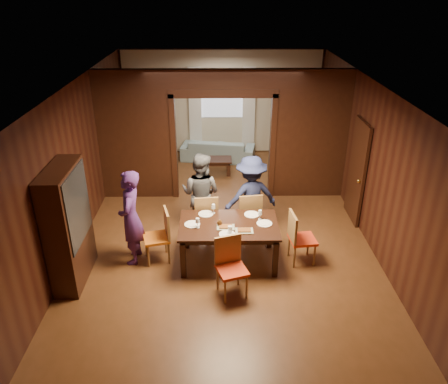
{
  "coord_description": "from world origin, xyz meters",
  "views": [
    {
      "loc": [
        -0.11,
        -7.58,
        4.56
      ],
      "look_at": [
        -0.01,
        -0.4,
        1.05
      ],
      "focal_mm": 35.0,
      "sensor_mm": 36.0,
      "label": 1
    }
  ],
  "objects_px": {
    "person_navy": "(251,196)",
    "chair_far_l": "(206,216)",
    "person_purple": "(131,218)",
    "dining_table": "(229,243)",
    "person_grey": "(201,194)",
    "hutch": "(68,226)",
    "coffee_table": "(216,166)",
    "chair_left": "(156,236)",
    "chair_right": "(303,238)",
    "chair_near": "(232,269)",
    "sofa": "(218,149)",
    "chair_far_r": "(248,214)"
  },
  "relations": [
    {
      "from": "person_grey",
      "to": "dining_table",
      "type": "xyz_separation_m",
      "value": [
        0.52,
        -1.07,
        -0.44
      ]
    },
    {
      "from": "person_purple",
      "to": "chair_right",
      "type": "relative_size",
      "value": 1.78
    },
    {
      "from": "person_grey",
      "to": "hutch",
      "type": "bearing_deg",
      "value": 57.49
    },
    {
      "from": "chair_right",
      "to": "chair_near",
      "type": "bearing_deg",
      "value": 118.2
    },
    {
      "from": "sofa",
      "to": "person_grey",
      "type": "bearing_deg",
      "value": 94.22
    },
    {
      "from": "chair_right",
      "to": "chair_near",
      "type": "xyz_separation_m",
      "value": [
        -1.27,
        -0.89,
        0.0
      ]
    },
    {
      "from": "chair_far_l",
      "to": "person_grey",
      "type": "bearing_deg",
      "value": -76.29
    },
    {
      "from": "person_navy",
      "to": "chair_far_l",
      "type": "xyz_separation_m",
      "value": [
        -0.87,
        -0.15,
        -0.33
      ]
    },
    {
      "from": "coffee_table",
      "to": "chair_far_l",
      "type": "relative_size",
      "value": 0.82
    },
    {
      "from": "chair_right",
      "to": "person_grey",
      "type": "bearing_deg",
      "value": 52.29
    },
    {
      "from": "person_grey",
      "to": "chair_far_l",
      "type": "bearing_deg",
      "value": 131.84
    },
    {
      "from": "person_navy",
      "to": "coffee_table",
      "type": "xyz_separation_m",
      "value": [
        -0.68,
        2.99,
        -0.62
      ]
    },
    {
      "from": "coffee_table",
      "to": "hutch",
      "type": "distance_m",
      "value": 5.03
    },
    {
      "from": "person_grey",
      "to": "person_purple",
      "type": "bearing_deg",
      "value": 62.13
    },
    {
      "from": "coffee_table",
      "to": "chair_near",
      "type": "xyz_separation_m",
      "value": [
        0.26,
        -4.85,
        0.28
      ]
    },
    {
      "from": "chair_left",
      "to": "hutch",
      "type": "relative_size",
      "value": 0.48
    },
    {
      "from": "coffee_table",
      "to": "dining_table",
      "type": "bearing_deg",
      "value": -86.63
    },
    {
      "from": "chair_left",
      "to": "hutch",
      "type": "bearing_deg",
      "value": -84.01
    },
    {
      "from": "person_grey",
      "to": "chair_right",
      "type": "relative_size",
      "value": 1.7
    },
    {
      "from": "chair_far_l",
      "to": "person_purple",
      "type": "bearing_deg",
      "value": 23.44
    },
    {
      "from": "dining_table",
      "to": "chair_far_r",
      "type": "xyz_separation_m",
      "value": [
        0.4,
        0.87,
        0.1
      ]
    },
    {
      "from": "chair_far_r",
      "to": "person_grey",
      "type": "bearing_deg",
      "value": -20.28
    },
    {
      "from": "coffee_table",
      "to": "chair_right",
      "type": "distance_m",
      "value": 4.25
    },
    {
      "from": "sofa",
      "to": "chair_near",
      "type": "height_order",
      "value": "chair_near"
    },
    {
      "from": "person_grey",
      "to": "dining_table",
      "type": "relative_size",
      "value": 0.97
    },
    {
      "from": "person_purple",
      "to": "dining_table",
      "type": "height_order",
      "value": "person_purple"
    },
    {
      "from": "coffee_table",
      "to": "chair_far_l",
      "type": "height_order",
      "value": "chair_far_l"
    },
    {
      "from": "person_purple",
      "to": "dining_table",
      "type": "xyz_separation_m",
      "value": [
        1.69,
        -0.07,
        -0.48
      ]
    },
    {
      "from": "dining_table",
      "to": "chair_far_r",
      "type": "bearing_deg",
      "value": 65.4
    },
    {
      "from": "coffee_table",
      "to": "chair_far_r",
      "type": "xyz_separation_m",
      "value": [
        0.63,
        -3.07,
        0.28
      ]
    },
    {
      "from": "coffee_table",
      "to": "chair_left",
      "type": "height_order",
      "value": "chair_left"
    },
    {
      "from": "person_navy",
      "to": "hutch",
      "type": "distance_m",
      "value": 3.34
    },
    {
      "from": "person_navy",
      "to": "chair_far_l",
      "type": "height_order",
      "value": "person_navy"
    },
    {
      "from": "chair_left",
      "to": "person_purple",
      "type": "bearing_deg",
      "value": -105.17
    },
    {
      "from": "person_grey",
      "to": "sofa",
      "type": "xyz_separation_m",
      "value": [
        0.34,
        3.85,
        -0.53
      ]
    },
    {
      "from": "person_purple",
      "to": "chair_far_l",
      "type": "relative_size",
      "value": 1.78
    },
    {
      "from": "chair_right",
      "to": "person_purple",
      "type": "bearing_deg",
      "value": 81.48
    },
    {
      "from": "chair_left",
      "to": "chair_near",
      "type": "bearing_deg",
      "value": 38.8
    },
    {
      "from": "coffee_table",
      "to": "sofa",
      "type": "bearing_deg",
      "value": 87.04
    },
    {
      "from": "person_navy",
      "to": "hutch",
      "type": "bearing_deg",
      "value": 7.62
    },
    {
      "from": "hutch",
      "to": "dining_table",
      "type": "bearing_deg",
      "value": 9.35
    },
    {
      "from": "person_navy",
      "to": "chair_near",
      "type": "xyz_separation_m",
      "value": [
        -0.42,
        -1.85,
        -0.33
      ]
    },
    {
      "from": "chair_near",
      "to": "chair_far_l",
      "type": "bearing_deg",
      "value": 86.12
    },
    {
      "from": "sofa",
      "to": "chair_right",
      "type": "xyz_separation_m",
      "value": [
        1.48,
        -4.94,
        0.19
      ]
    },
    {
      "from": "chair_left",
      "to": "chair_near",
      "type": "xyz_separation_m",
      "value": [
        1.3,
        -0.97,
        0.0
      ]
    },
    {
      "from": "dining_table",
      "to": "chair_near",
      "type": "height_order",
      "value": "chair_near"
    },
    {
      "from": "person_navy",
      "to": "chair_near",
      "type": "bearing_deg",
      "value": 60.61
    },
    {
      "from": "person_purple",
      "to": "person_navy",
      "type": "relative_size",
      "value": 1.06
    },
    {
      "from": "person_navy",
      "to": "chair_far_r",
      "type": "bearing_deg",
      "value": 42.74
    },
    {
      "from": "person_purple",
      "to": "person_navy",
      "type": "bearing_deg",
      "value": 112.58
    }
  ]
}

